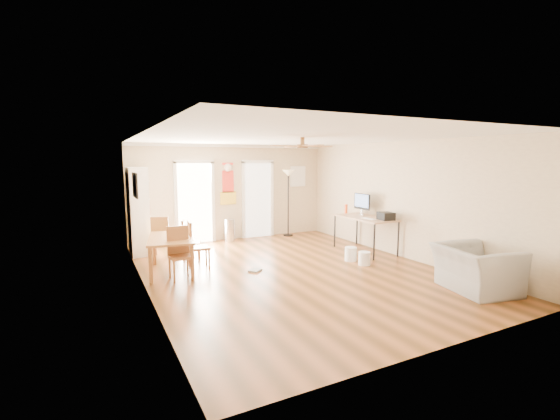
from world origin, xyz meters
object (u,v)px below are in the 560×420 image
dining_chair_right_b (199,245)px  dining_chair_near (181,254)px  trash_can (230,230)px  wastebasket_a (364,258)px  computer_desk (365,234)px  dining_chair_far (162,237)px  printer (386,216)px  bookshelf (138,211)px  dining_chair_right_a (191,240)px  dining_table (172,255)px  torchiere_lamp (288,203)px  wastebasket_b (351,254)px  armchair (476,269)px

dining_chair_right_b → dining_chair_near: size_ratio=1.00×
trash_can → wastebasket_a: trash_can is taller
computer_desk → dining_chair_far: bearing=159.1°
dining_chair_near → computer_desk: size_ratio=0.62×
computer_desk → wastebasket_a: bearing=-129.5°
trash_can → computer_desk: 3.58m
dining_chair_near → computer_desk: 4.41m
printer → bookshelf: bearing=160.8°
dining_chair_right_b → wastebasket_a: size_ratio=3.41×
dining_chair_near → computer_desk: dining_chair_near is taller
dining_chair_right_b → printer: (4.05, -0.94, 0.44)m
dining_chair_right_a → dining_table: bearing=159.0°
dining_chair_far → torchiere_lamp: bearing=-147.4°
dining_chair_right_a → trash_can: 2.10m
wastebasket_a → wastebasket_b: size_ratio=0.94×
bookshelf → dining_chair_near: bearing=-99.6°
dining_table → wastebasket_b: 3.75m
dining_chair_right_a → armchair: dining_chair_right_a is taller
armchair → dining_chair_right_b: bearing=59.8°
dining_chair_near → dining_chair_right_a: bearing=64.9°
dining_table → dining_chair_near: size_ratio=1.46×
armchair → computer_desk: bearing=9.2°
computer_desk → wastebasket_a: size_ratio=5.55×
dining_chair_right_b → wastebasket_b: bearing=-100.9°
bookshelf → wastebasket_a: (4.06, -3.18, -0.87)m
computer_desk → wastebasket_b: (-0.82, -0.54, -0.27)m
bookshelf → dining_table: bearing=-98.5°
dining_chair_far → torchiere_lamp: (3.70, 0.84, 0.49)m
wastebasket_a → trash_can: bearing=116.1°
dining_chair_far → armchair: dining_chair_far is taller
trash_can → torchiere_lamp: torchiere_lamp is taller
trash_can → printer: 4.13m
dining_chair_near → wastebasket_b: dining_chair_near is taller
dining_table → wastebasket_a: 3.91m
computer_desk → dining_table: bearing=175.5°
dining_chair_right_a → bookshelf: bearing=55.8°
dining_chair_right_a → dining_chair_far: size_ratio=0.97×
bookshelf → computer_desk: size_ratio=1.30×
trash_can → armchair: size_ratio=0.52×
dining_chair_right_b → trash_can: (1.41, 2.17, -0.18)m
dining_chair_near → trash_can: dining_chair_near is taller
dining_chair_far → printer: 5.10m
dining_chair_right_b → wastebasket_b: 3.25m
dining_chair_far → computer_desk: dining_chair_far is taller
trash_can → computer_desk: size_ratio=0.39×
computer_desk → torchiere_lamp: bearing=106.0°
wastebasket_a → computer_desk: bearing=50.5°
dining_chair_right_b → armchair: size_ratio=0.82×
dining_table → bookshelf: bearing=101.4°
bookshelf → printer: (4.98, -2.78, -0.09)m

